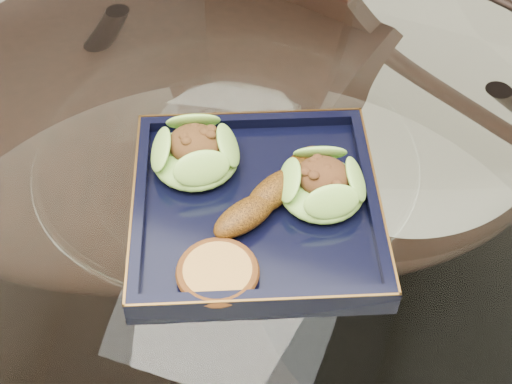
% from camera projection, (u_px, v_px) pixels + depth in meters
% --- Properties ---
extents(dining_table, '(1.13, 1.13, 0.77)m').
position_uv_depth(dining_table, '(231.00, 267.00, 0.95)').
color(dining_table, white).
rests_on(dining_table, ground).
extents(dining_chair, '(0.59, 0.59, 1.09)m').
position_uv_depth(dining_chair, '(192.00, 67.00, 1.22)').
color(dining_chair, black).
rests_on(dining_chair, ground).
extents(navy_plate, '(0.35, 0.35, 0.02)m').
position_uv_depth(navy_plate, '(256.00, 210.00, 0.79)').
color(navy_plate, black).
rests_on(navy_plate, dining_table).
extents(lettuce_wrap_left, '(0.11, 0.11, 0.04)m').
position_uv_depth(lettuce_wrap_left, '(195.00, 155.00, 0.81)').
color(lettuce_wrap_left, '#5D912A').
rests_on(lettuce_wrap_left, navy_plate).
extents(lettuce_wrap_right, '(0.09, 0.09, 0.03)m').
position_uv_depth(lettuce_wrap_right, '(322.00, 186.00, 0.78)').
color(lettuce_wrap_right, '#60952B').
rests_on(lettuce_wrap_right, navy_plate).
extents(roasted_plantain, '(0.10, 0.16, 0.03)m').
position_uv_depth(roasted_plantain, '(273.00, 192.00, 0.78)').
color(roasted_plantain, '#60360A').
rests_on(roasted_plantain, navy_plate).
extents(crumb_patty, '(0.09, 0.09, 0.01)m').
position_uv_depth(crumb_patty, '(218.00, 273.00, 0.72)').
color(crumb_patty, '#A37736').
rests_on(crumb_patty, navy_plate).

